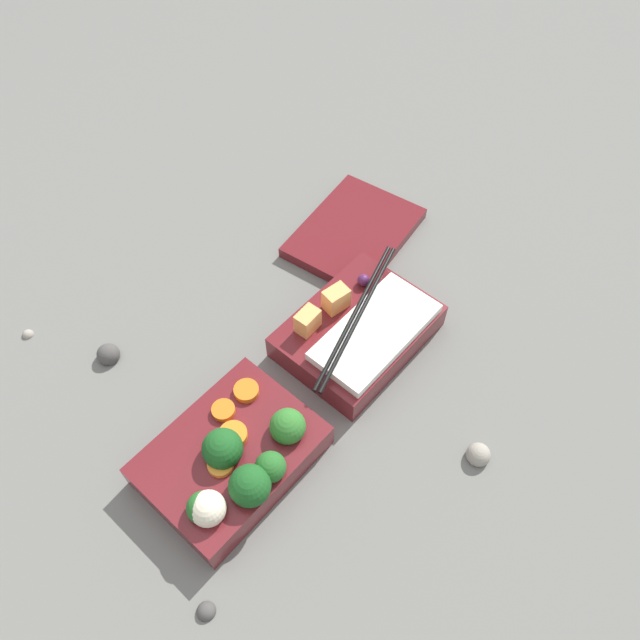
# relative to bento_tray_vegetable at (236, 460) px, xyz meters

# --- Properties ---
(ground_plane) EXTENTS (3.00, 3.00, 0.00)m
(ground_plane) POSITION_rel_bento_tray_vegetable_xyz_m (0.11, 0.01, -0.03)
(ground_plane) COLOR slate
(bento_tray_vegetable) EXTENTS (0.18, 0.14, 0.07)m
(bento_tray_vegetable) POSITION_rel_bento_tray_vegetable_xyz_m (0.00, 0.00, 0.00)
(bento_tray_vegetable) COLOR maroon
(bento_tray_vegetable) RESTS_ON ground_plane
(bento_tray_rice) EXTENTS (0.22, 0.14, 0.07)m
(bento_tray_rice) POSITION_rel_bento_tray_vegetable_xyz_m (0.22, 0.01, -0.00)
(bento_tray_rice) COLOR maroon
(bento_tray_rice) RESTS_ON ground_plane
(bento_lid) EXTENTS (0.20, 0.16, 0.02)m
(bento_lid) POSITION_rel_bento_tray_vegetable_xyz_m (0.35, 0.13, -0.02)
(bento_lid) COLOR maroon
(bento_lid) RESTS_ON ground_plane
(pebble_0) EXTENTS (0.03, 0.03, 0.03)m
(pebble_0) POSITION_rel_bento_tray_vegetable_xyz_m (-0.00, 0.22, -0.02)
(pebble_0) COLOR #474442
(pebble_0) RESTS_ON ground_plane
(pebble_1) EXTENTS (0.02, 0.02, 0.02)m
(pebble_1) POSITION_rel_bento_tray_vegetable_xyz_m (-0.12, -0.08, -0.02)
(pebble_1) COLOR #474442
(pebble_1) RESTS_ON ground_plane
(pebble_2) EXTENTS (0.01, 0.01, 0.01)m
(pebble_2) POSITION_rel_bento_tray_vegetable_xyz_m (-0.05, 0.33, -0.02)
(pebble_2) COLOR gray
(pebble_2) RESTS_ON ground_plane
(pebble_3) EXTENTS (0.03, 0.03, 0.03)m
(pebble_3) POSITION_rel_bento_tray_vegetable_xyz_m (0.18, -0.19, -0.02)
(pebble_3) COLOR gray
(pebble_3) RESTS_ON ground_plane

